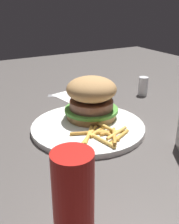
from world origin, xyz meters
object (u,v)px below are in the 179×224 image
(fries_pile, at_px, (103,134))
(napkin, at_px, (77,95))
(sandwich, at_px, (91,98))
(ketchup_bottle, at_px, (74,209))
(plate, at_px, (90,127))
(fork, at_px, (76,95))
(salt_shaker, at_px, (143,86))

(fries_pile, distance_m, napkin, 0.29)
(sandwich, xyz_separation_m, ketchup_bottle, (0.31, -0.20, 0.01))
(plate, height_order, fries_pile, fries_pile)
(plate, xyz_separation_m, fries_pile, (0.06, -0.00, 0.01))
(fries_pile, height_order, fork, fries_pile)
(sandwich, xyz_separation_m, napkin, (-0.18, 0.05, -0.06))
(plate, height_order, napkin, plate)
(fries_pile, height_order, ketchup_bottle, ketchup_bottle)
(fries_pile, relative_size, ketchup_bottle, 0.84)
(napkin, height_order, ketchup_bottle, ketchup_bottle)
(sandwich, distance_m, fork, 0.20)
(salt_shaker, bearing_deg, fork, -116.82)
(plate, height_order, ketchup_bottle, ketchup_bottle)
(sandwich, relative_size, ketchup_bottle, 0.91)
(ketchup_bottle, bearing_deg, salt_shaker, 132.90)
(plate, height_order, sandwich, sandwich)
(plate, distance_m, fries_pile, 0.06)
(plate, relative_size, sandwich, 2.01)
(salt_shaker, bearing_deg, sandwich, -68.27)
(sandwich, bearing_deg, napkin, 163.43)
(fries_pile, relative_size, salt_shaker, 2.09)
(napkin, xyz_separation_m, ketchup_bottle, (0.49, -0.25, 0.07))
(sandwich, distance_m, napkin, 0.20)
(fork, bearing_deg, sandwich, -16.10)
(plate, xyz_separation_m, fork, (-0.22, 0.08, -0.00))
(napkin, bearing_deg, sandwich, -16.57)
(fries_pile, relative_size, fork, 0.71)
(ketchup_bottle, bearing_deg, fries_pile, 141.16)
(fries_pile, xyz_separation_m, salt_shaker, (-0.19, 0.26, 0.01))
(fries_pile, height_order, napkin, fries_pile)
(sandwich, relative_size, salt_shaker, 2.27)
(plate, height_order, salt_shaker, salt_shaker)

